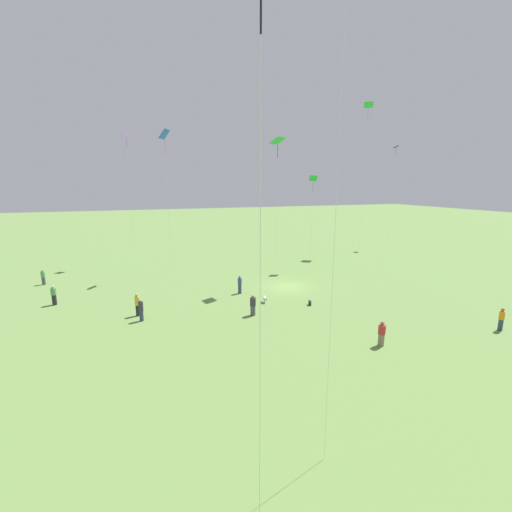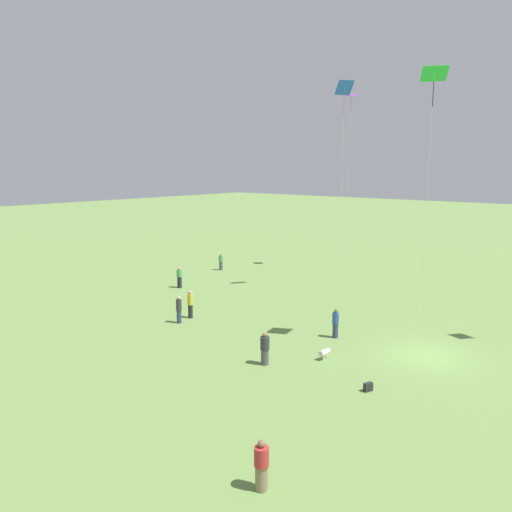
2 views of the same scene
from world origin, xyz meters
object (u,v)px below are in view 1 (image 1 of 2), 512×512
kite_2 (127,144)px  kite_4 (278,145)px  person_4 (54,295)px  picnic_bag_0 (310,303)px  dog_0 (265,298)px  kite_1 (368,111)px  kite_8 (396,153)px  person_0 (141,310)px  person_1 (240,285)px  kite_3 (313,182)px  person_6 (501,319)px  person_5 (253,305)px  person_3 (137,305)px  person_7 (382,334)px  kite_6 (165,139)px  person_8 (43,277)px

kite_2 → kite_4: (-13.79, 16.24, -1.31)m
person_4 → picnic_bag_0: bearing=110.7°
kite_4 → dog_0: size_ratio=20.43×
kite_1 → kite_8: 9.53m
person_0 → person_1: size_ratio=1.02×
person_0 → kite_3: 25.27m
person_6 → person_5: bearing=-13.7°
person_3 → person_7: 18.42m
kite_8 → person_6: bearing=68.3°
kite_8 → picnic_bag_0: 37.62m
kite_2 → kite_6: 8.96m
person_7 → kite_1: size_ratio=0.08×
picnic_bag_0 → kite_3: bearing=-118.8°
person_6 → kite_3: 23.90m
person_6 → kite_3: kite_3 is taller
person_8 → picnic_bag_0: bearing=96.8°
kite_8 → kite_4: bearing=35.0°
kite_4 → picnic_bag_0: (-0.39, 6.66, -13.90)m
person_6 → kite_1: kite_1 is taller
kite_3 → kite_8: (-20.17, -9.45, 4.70)m
person_5 → dog_0: (-1.99, -2.53, -0.47)m
kite_8 → picnic_bag_0: size_ratio=35.90×
person_4 → kite_3: bearing=139.9°
kite_6 → kite_8: (-37.07, -6.72, 0.15)m
person_1 → person_4: (16.23, -2.39, -0.01)m
person_5 → kite_6: bearing=50.8°
kite_3 → dog_0: bearing=110.6°
kite_6 → kite_4: bearing=129.5°
kite_6 → picnic_bag_0: (-10.24, 14.85, -15.01)m
person_3 → dog_0: person_3 is taller
person_3 → person_8: 15.55m
person_3 → kite_6: bearing=128.7°
person_0 → person_1: 9.97m
person_3 → person_6: bearing=30.8°
kite_1 → dog_0: kite_1 is taller
person_1 → person_5: 5.82m
person_3 → person_4: size_ratio=1.06×
picnic_bag_0 → person_8: bearing=-32.7°
person_0 → kite_2: bearing=-43.4°
person_4 → kite_6: 19.36m
person_3 → kite_1: size_ratio=0.08×
person_4 → person_8: person_4 is taller
person_7 → kite_6: bearing=53.3°
kite_2 → picnic_bag_0: 30.93m
person_5 → person_6: person_5 is taller
person_4 → person_0: bearing=88.7°
kite_2 → kite_8: bearing=-3.7°
person_1 → person_4: 16.40m
person_3 → picnic_bag_0: (-14.20, 2.46, -0.74)m
person_3 → picnic_bag_0: size_ratio=4.03×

